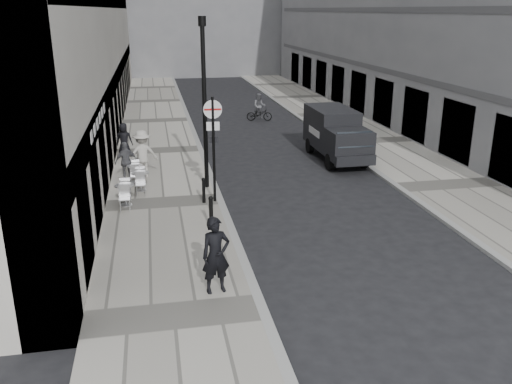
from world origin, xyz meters
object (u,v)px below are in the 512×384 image
(sign_post, at_px, (213,136))
(cyclist, at_px, (259,110))
(walking_man, at_px, (216,255))
(lamppost, at_px, (204,96))
(panel_van, at_px, (336,132))

(sign_post, distance_m, cyclist, 15.56)
(cyclist, bearing_deg, walking_man, -91.67)
(walking_man, bearing_deg, sign_post, 72.47)
(sign_post, xyz_separation_m, lamppost, (-0.11, 1.70, 1.12))
(walking_man, bearing_deg, panel_van, 48.05)
(lamppost, bearing_deg, walking_man, -94.34)
(sign_post, bearing_deg, lamppost, 95.88)
(cyclist, bearing_deg, lamppost, -97.34)
(walking_man, relative_size, sign_post, 0.51)
(lamppost, xyz_separation_m, cyclist, (4.65, 13.07, -2.95))
(cyclist, bearing_deg, panel_van, -68.04)
(sign_post, xyz_separation_m, cyclist, (4.55, 14.77, -1.84))
(walking_man, distance_m, cyclist, 21.93)
(walking_man, bearing_deg, cyclist, 64.94)
(walking_man, distance_m, panel_van, 13.53)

